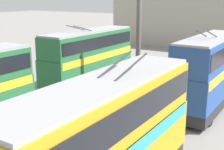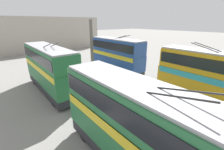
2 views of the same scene
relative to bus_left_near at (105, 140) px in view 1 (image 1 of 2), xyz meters
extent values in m
cube|color=#A8A093|center=(37.27, 5.03, 1.43)|extent=(0.50, 36.00, 8.65)
cylinder|color=#605B56|center=(11.99, 5.03, 0.97)|extent=(0.37, 0.37, 7.73)
cube|color=#333338|center=(11.99, 5.03, -2.86)|extent=(0.66, 0.66, 0.08)
cube|color=teal|center=(0.01, 0.00, -0.04)|extent=(9.62, 2.54, 0.55)
cube|color=gold|center=(0.01, 0.00, 1.14)|extent=(9.82, 2.42, 1.82)
cube|color=black|center=(0.01, 0.00, 1.23)|extent=(9.52, 2.51, 1.00)
cube|color=#9E9EA3|center=(0.01, 0.00, 2.12)|extent=(9.72, 2.25, 0.14)
cylinder|color=#282828|center=(1.25, -0.35, 2.48)|extent=(2.35, 0.07, 0.65)
cylinder|color=#282828|center=(1.25, 0.35, 2.48)|extent=(2.35, 0.07, 0.65)
cylinder|color=black|center=(16.36, 1.05, -2.43)|extent=(0.94, 0.30, 0.94)
cylinder|color=black|center=(10.04, -1.05, -2.43)|extent=(0.94, 0.30, 0.94)
cylinder|color=black|center=(10.04, 1.05, -2.43)|extent=(0.94, 0.30, 0.94)
cube|color=#28282D|center=(13.10, 0.00, -2.26)|extent=(9.13, 2.45, 0.76)
cube|color=#234793|center=(13.10, 0.00, -0.82)|extent=(9.32, 2.50, 2.11)
cube|color=yellow|center=(13.10, 0.00, -0.04)|extent=(9.04, 2.54, 0.55)
cube|color=#234793|center=(13.10, 0.00, 1.18)|extent=(9.22, 2.42, 1.89)
cube|color=black|center=(13.10, 0.00, 1.27)|extent=(8.94, 2.51, 1.04)
cube|color=#9E9EA3|center=(13.10, 0.00, 2.20)|extent=(9.13, 2.25, 0.14)
cube|color=black|center=(17.70, 0.00, -0.61)|extent=(0.12, 2.30, 1.35)
cylinder|color=#282828|center=(11.94, -0.35, 2.56)|extent=(2.35, 0.07, 0.65)
cylinder|color=#282828|center=(11.94, 0.35, 2.56)|extent=(2.35, 0.07, 0.65)
cylinder|color=black|center=(3.67, 9.02, -2.39)|extent=(1.03, 0.30, 1.03)
cube|color=black|center=(5.01, 10.07, -0.64)|extent=(0.12, 2.30, 1.28)
cylinder|color=black|center=(16.28, 9.02, -2.38)|extent=(1.03, 0.30, 1.03)
cylinder|color=black|center=(16.28, 11.12, -2.38)|extent=(1.03, 0.30, 1.03)
cylinder|color=black|center=(9.21, 9.02, -2.38)|extent=(1.03, 0.30, 1.03)
cylinder|color=black|center=(9.21, 11.12, -2.38)|extent=(1.03, 0.30, 1.03)
cube|color=#28282D|center=(12.65, 10.07, -2.22)|extent=(9.87, 2.45, 0.78)
cube|color=#286B3D|center=(12.65, 10.07, -0.76)|extent=(10.07, 2.50, 2.14)
cube|color=yellow|center=(12.65, 10.07, 0.04)|extent=(9.76, 2.54, 0.55)
cube|color=#286B3D|center=(12.65, 10.07, 1.16)|extent=(9.97, 2.42, 1.70)
cube|color=black|center=(12.65, 10.07, 1.24)|extent=(9.66, 2.51, 0.93)
cube|color=#9E9EA3|center=(12.65, 10.07, 2.08)|extent=(9.87, 2.25, 0.14)
cube|color=black|center=(17.62, 10.07, -0.55)|extent=(0.12, 2.30, 1.37)
cylinder|color=#282828|center=(11.39, 9.72, 2.44)|extent=(2.35, 0.07, 0.65)
cylinder|color=#282828|center=(11.39, 10.42, 2.44)|extent=(2.35, 0.07, 0.65)
cylinder|color=#424C56|center=(8.66, 7.90, -2.46)|extent=(0.64, 0.64, 0.88)
cylinder|color=#424C56|center=(8.66, 7.90, -2.46)|extent=(0.67, 0.67, 0.04)
camera|label=1|loc=(-8.42, -5.66, 4.96)|focal=50.00mm
camera|label=2|loc=(-3.62, 14.82, 4.60)|focal=24.00mm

